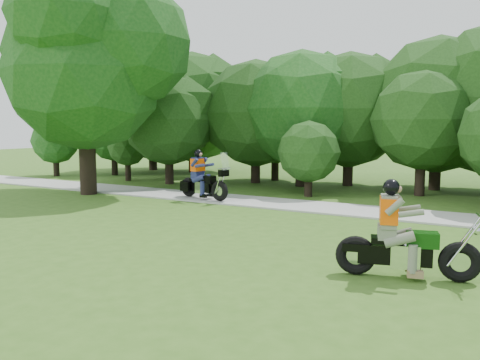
% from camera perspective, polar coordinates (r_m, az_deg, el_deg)
% --- Properties ---
extents(ground, '(100.00, 100.00, 0.00)m').
position_cam_1_polar(ground, '(9.19, -2.55, -11.45)').
color(ground, '#355D1A').
rests_on(ground, ground).
extents(walkway, '(60.00, 2.20, 0.06)m').
position_cam_1_polar(walkway, '(16.34, 12.41, -3.51)').
color(walkway, '#A2A29D').
rests_on(walkway, ground).
extents(tree_line, '(40.14, 11.14, 7.37)m').
position_cam_1_polar(tree_line, '(22.30, 19.79, 8.12)').
color(tree_line, black).
rests_on(tree_line, ground).
extents(big_tree_west, '(8.64, 6.56, 9.96)m').
position_cam_1_polar(big_tree_west, '(21.02, -17.86, 14.22)').
color(big_tree_west, black).
rests_on(big_tree_west, ground).
extents(chopper_motorcycle, '(2.59, 1.10, 1.87)m').
position_cam_1_polar(chopper_motorcycle, '(9.31, 18.91, -7.16)').
color(chopper_motorcycle, black).
rests_on(chopper_motorcycle, ground).
extents(touring_motorcycle, '(2.47, 1.10, 1.90)m').
position_cam_1_polar(touring_motorcycle, '(18.13, -4.79, -0.10)').
color(touring_motorcycle, black).
rests_on(touring_motorcycle, walkway).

